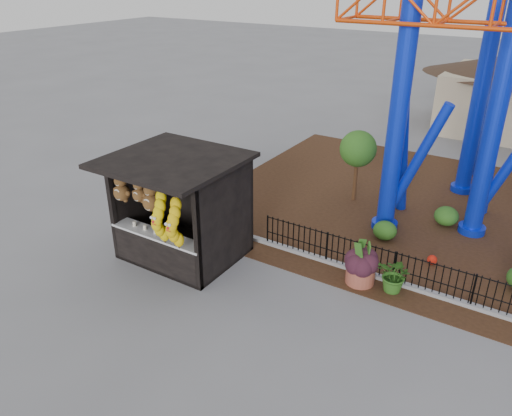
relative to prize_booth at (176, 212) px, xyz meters
The scene contains 9 objects.
ground 3.46m from the prize_booth, 16.74° to the right, with size 120.00×120.00×0.00m, color slate.
mulch_bed 10.07m from the prize_booth, 45.53° to the left, with size 18.00×12.00×0.02m, color #331E11.
curb 7.43m from the prize_booth, 16.79° to the left, with size 18.00×0.18×0.12m, color gray.
prize_booth is the anchor object (origin of this frame).
picket_fence 8.22m from the prize_booth, 14.97° to the left, with size 12.20×0.06×1.00m, color black, non-canonical shape.
terracotta_planter 5.41m from the prize_booth, 18.44° to the left, with size 0.79×0.79×0.54m, color #984837.
planter_foliage 5.30m from the prize_booth, 18.44° to the left, with size 0.70×0.70×0.64m, color black.
potted_plant 6.25m from the prize_booth, 16.55° to the left, with size 0.90×0.78×1.01m, color #1B591A.
landscaping 9.12m from the prize_booth, 31.54° to the left, with size 7.50×4.18×0.65m.
Camera 1 is at (5.73, -8.58, 7.77)m, focal length 35.00 mm.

